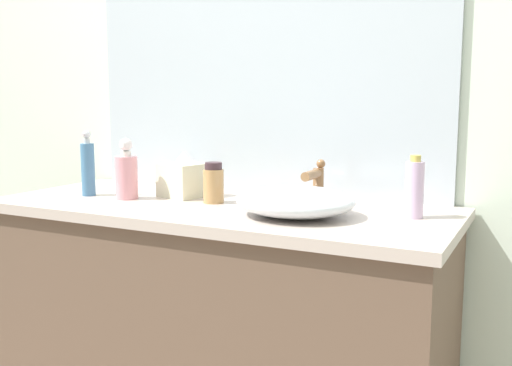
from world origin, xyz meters
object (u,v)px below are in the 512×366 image
(perfume_bottle, at_px, (214,184))
(tissue_box, at_px, (184,177))
(sink_basin, at_px, (295,201))
(lotion_bottle, at_px, (88,167))
(spray_can, at_px, (414,189))
(soap_dispenser, at_px, (127,174))

(perfume_bottle, distance_m, tissue_box, 0.16)
(sink_basin, bearing_deg, perfume_bottle, 165.95)
(sink_basin, height_order, tissue_box, tissue_box)
(lotion_bottle, bearing_deg, perfume_bottle, 8.84)
(perfume_bottle, relative_size, spray_can, 0.74)
(sink_basin, relative_size, spray_can, 1.95)
(soap_dispenser, bearing_deg, lotion_bottle, -177.50)
(spray_can, bearing_deg, lotion_bottle, -174.00)
(lotion_bottle, bearing_deg, tissue_box, 23.62)
(perfume_bottle, bearing_deg, sink_basin, -14.05)
(sink_basin, distance_m, lotion_bottle, 0.77)
(sink_basin, distance_m, soap_dispenser, 0.61)
(perfume_bottle, bearing_deg, soap_dispenser, -167.81)
(soap_dispenser, xyz_separation_m, perfume_bottle, (0.30, 0.06, -0.02))
(perfume_bottle, height_order, spray_can, spray_can)
(lotion_bottle, distance_m, tissue_box, 0.33)
(perfume_bottle, bearing_deg, spray_can, 3.91)
(lotion_bottle, distance_m, perfume_bottle, 0.46)
(perfume_bottle, distance_m, spray_can, 0.63)
(sink_basin, bearing_deg, soap_dispenser, 178.59)
(spray_can, height_order, tissue_box, spray_can)
(lotion_bottle, relative_size, perfume_bottle, 1.72)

